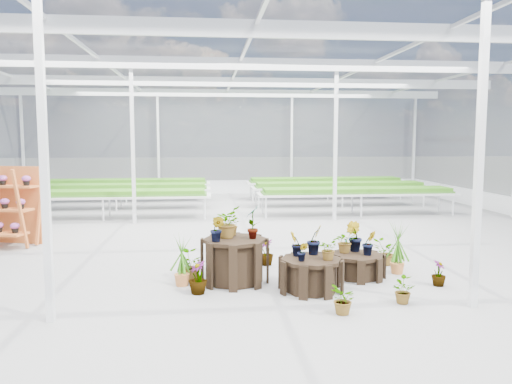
{
  "coord_description": "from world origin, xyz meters",
  "views": [
    {
      "loc": [
        -0.88,
        -10.77,
        2.45
      ],
      "look_at": [
        0.2,
        0.11,
        1.3
      ],
      "focal_mm": 35.0,
      "sensor_mm": 36.0,
      "label": 1
    }
  ],
  "objects": [
    {
      "name": "plinth_tall",
      "position": [
        -0.41,
        -2.4,
        0.38
      ],
      "size": [
        1.24,
        1.24,
        0.77
      ],
      "primitive_type": "cylinder",
      "rotation": [
        0.0,
        0.0,
        -0.11
      ],
      "color": "black",
      "rests_on": "ground"
    },
    {
      "name": "greenhouse_shell",
      "position": [
        0.0,
        0.0,
        2.25
      ],
      "size": [
        18.0,
        24.0,
        4.5
      ],
      "primitive_type": null,
      "color": "white",
      "rests_on": "ground"
    },
    {
      "name": "nursery_plants",
      "position": [
        0.57,
        -2.35,
        0.52
      ],
      "size": [
        4.67,
        3.27,
        1.35
      ],
      "color": "#347018",
      "rests_on": "ground"
    },
    {
      "name": "steel_frame",
      "position": [
        0.0,
        0.0,
        2.25
      ],
      "size": [
        18.0,
        24.0,
        4.5
      ],
      "primitive_type": null,
      "color": "silver",
      "rests_on": "ground"
    },
    {
      "name": "plinth_low",
      "position": [
        1.79,
        -2.3,
        0.21
      ],
      "size": [
        1.09,
        1.09,
        0.42
      ],
      "primitive_type": "cylinder",
      "rotation": [
        0.0,
        0.0,
        -0.18
      ],
      "color": "black",
      "rests_on": "ground"
    },
    {
      "name": "plinth_mid",
      "position": [
        0.79,
        -3.0,
        0.27
      ],
      "size": [
        1.31,
        1.31,
        0.54
      ],
      "primitive_type": "cylinder",
      "rotation": [
        0.0,
        0.0,
        0.35
      ],
      "color": "black",
      "rests_on": "ground"
    },
    {
      "name": "nursery_benches",
      "position": [
        0.0,
        7.2,
        0.42
      ],
      "size": [
        16.0,
        7.0,
        0.84
      ],
      "primitive_type": null,
      "color": "silver",
      "rests_on": "ground"
    },
    {
      "name": "ground_plane",
      "position": [
        0.0,
        0.0,
        0.0
      ],
      "size": [
        24.0,
        24.0,
        0.0
      ],
      "primitive_type": "plane",
      "color": "gray",
      "rests_on": "ground"
    }
  ]
}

